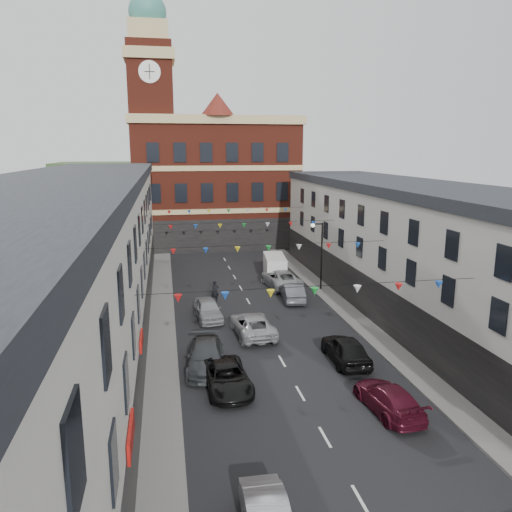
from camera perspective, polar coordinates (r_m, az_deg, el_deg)
ground at (r=29.83m, az=2.99°, el=-11.92°), size 160.00×160.00×0.00m
pavement_left at (r=30.94m, az=-10.68°, el=-11.06°), size 1.80×64.00×0.15m
pavement_right at (r=33.68m, az=13.84°, el=-9.25°), size 1.80×64.00×0.15m
terrace_left at (r=28.82m, az=-20.84°, el=-2.33°), size 8.40×56.00×10.70m
terrace_right at (r=33.76m, az=22.53°, el=-1.30°), size 8.40×56.00×9.70m
civic_building at (r=64.88m, az=-4.76°, el=8.51°), size 20.60×13.30×18.50m
clock_tower at (r=61.56m, az=-11.78°, el=14.45°), size 5.60×5.60×30.00m
distant_hill at (r=88.81m, az=-8.89°, el=7.33°), size 40.00×14.00×10.00m
street_lamp at (r=43.30m, az=7.22°, el=1.04°), size 1.10×0.36×6.00m
car_left_c at (r=26.40m, az=-3.35°, el=-13.68°), size 2.46×4.88×1.32m
car_left_d at (r=28.74m, az=-5.78°, el=-11.33°), size 2.58×5.24×1.47m
car_left_e at (r=36.63m, az=-5.51°, el=-6.08°), size 2.11×4.48×1.48m
car_right_c at (r=25.15m, az=14.89°, el=-15.45°), size 2.25×4.74×1.34m
car_right_d at (r=29.84m, az=10.21°, el=-10.44°), size 1.92×4.67×1.58m
car_right_e at (r=40.93m, az=4.19°, el=-4.11°), size 2.01×4.59×1.47m
car_right_f at (r=44.81m, az=2.86°, el=-2.58°), size 3.08×5.90×1.59m
moving_car at (r=33.44m, az=-0.41°, el=-7.86°), size 2.74×5.35×1.45m
white_van at (r=48.06m, az=2.15°, el=-1.23°), size 2.42×5.02×2.14m
pedestrian at (r=40.56m, az=-4.71°, el=-4.07°), size 0.66×0.45×1.74m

